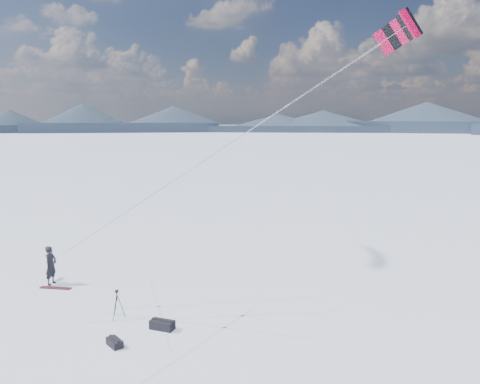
% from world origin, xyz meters
% --- Properties ---
extents(ground, '(1800.00, 1800.00, 0.00)m').
position_xyz_m(ground, '(0.00, 0.00, 0.00)').
color(ground, white).
extents(horizon_hills, '(704.47, 706.88, 9.42)m').
position_xyz_m(horizon_hills, '(-0.00, 0.00, 3.99)').
color(horizon_hills, '#1C2937').
rests_on(horizon_hills, ground).
extents(snow_tracks, '(13.93, 10.25, 0.01)m').
position_xyz_m(snow_tracks, '(-1.44, -0.32, 0.00)').
color(snow_tracks, silver).
rests_on(snow_tracks, ground).
extents(snowkiter, '(0.50, 0.73, 1.92)m').
position_xyz_m(snowkiter, '(-3.18, 3.02, 0.00)').
color(snowkiter, black).
rests_on(snowkiter, ground).
extents(snowboard, '(1.57, 0.33, 0.04)m').
position_xyz_m(snowboard, '(-2.67, 2.52, 0.02)').
color(snowboard, maroon).
rests_on(snowboard, ground).
extents(tripod, '(0.57, 0.56, 1.21)m').
position_xyz_m(tripod, '(1.76, -0.14, 0.78)').
color(tripod, black).
rests_on(tripod, ground).
extents(gear_bag_a, '(1.00, 0.60, 0.42)m').
position_xyz_m(gear_bag_a, '(3.90, -0.79, 0.18)').
color(gear_bag_a, black).
rests_on(gear_bag_a, ground).
extents(gear_bag_b, '(0.78, 0.73, 0.33)m').
position_xyz_m(gear_bag_b, '(2.70, -2.41, 0.14)').
color(gear_bag_b, black).
rests_on(gear_bag_b, ground).
extents(power_kite, '(17.22, 4.86, 11.50)m').
position_xyz_m(power_kite, '(12.88, 4.75, 11.76)').
color(power_kite, '#D20739').
rests_on(power_kite, ground).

